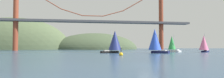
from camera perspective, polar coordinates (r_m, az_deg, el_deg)
ground_plane at (r=28.77m, az=9.88°, el=-7.16°), size 360.00×360.00×0.00m
headland_left at (r=168.21m, az=-25.57°, el=-2.64°), size 82.05×44.00×47.57m
headland_center at (r=162.65m, az=-4.73°, el=-2.85°), size 67.54×44.00×25.36m
suspension_bridge at (r=123.44m, az=-5.35°, el=5.69°), size 122.42×6.00×42.36m
sailboat_green_sail at (r=92.79m, az=16.40°, el=-1.19°), size 4.35×6.65×7.56m
sailboat_navy_sail at (r=76.66m, az=0.72°, el=-0.56°), size 8.67×6.09×8.55m
sailboat_blue_spinnaker at (r=76.54m, az=11.91°, el=-0.33°), size 7.77×7.62×9.11m
sailboat_pink_spinnaker at (r=94.70m, az=24.18°, el=-1.09°), size 6.82×6.21×8.08m
channel_buoy at (r=56.69m, az=2.53°, el=-4.22°), size 1.10×1.10×2.64m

